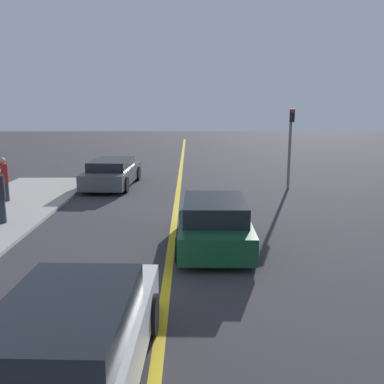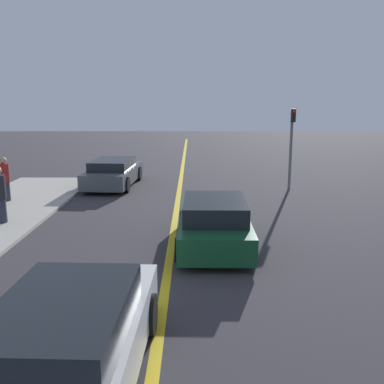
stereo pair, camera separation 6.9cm
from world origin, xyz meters
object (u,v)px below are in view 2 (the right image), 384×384
Objects in this scene: car_far_distant at (214,223)px; traffic_light at (291,140)px; car_ahead_center at (69,344)px; pedestrian_by_sign at (4,179)px; car_parked_left_lot at (113,173)px.

traffic_light is at bearing 64.60° from car_far_distant.
car_far_distant is 8.48m from traffic_light.
car_ahead_center is 2.73× the size of pedestrian_by_sign.
pedestrian_by_sign reaches higher than car_far_distant.
traffic_light is (7.86, -0.80, 1.56)m from car_parked_left_lot.
car_parked_left_lot is 1.37× the size of traffic_light.
traffic_light is (11.36, 2.59, 1.25)m from pedestrian_by_sign.
car_ahead_center is at bearing -78.81° from car_parked_left_lot.
car_far_distant is at bearing -32.51° from pedestrian_by_sign.
pedestrian_by_sign is at bearing 118.91° from car_ahead_center.
car_parked_left_lot is 4.88m from pedestrian_by_sign.
pedestrian_by_sign is at bearing 148.40° from car_far_distant.
car_far_distant is at bearing -116.31° from traffic_light.
car_parked_left_lot is at bearing 99.94° from car_ahead_center.
car_parked_left_lot is (-1.96, 14.16, -0.05)m from car_ahead_center.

